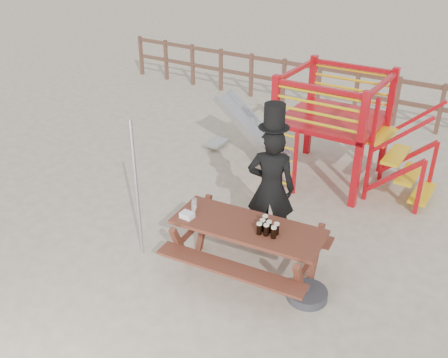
# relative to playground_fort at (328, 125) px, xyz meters

# --- Properties ---
(ground) EXTENTS (60.00, 60.00, 0.00)m
(ground) POSITION_rel_playground_fort_xyz_m (-0.12, -3.58, -1.07)
(ground) COLOR #C6B49A
(ground) RESTS_ON ground
(back_fence) EXTENTS (15.09, 0.09, 1.20)m
(back_fence) POSITION_rel_playground_fort_xyz_m (-0.12, 3.42, -0.34)
(back_fence) COLOR brown
(back_fence) RESTS_ON ground
(playground_fort) EXTENTS (4.71, 1.84, 2.10)m
(playground_fort) POSITION_rel_playground_fort_xyz_m (0.00, 0.00, 0.00)
(playground_fort) COLOR #B00B13
(playground_fort) RESTS_ON ground
(picnic_table) EXTENTS (2.22, 1.65, 0.81)m
(picnic_table) POSITION_rel_playground_fort_xyz_m (0.26, -3.38, -0.56)
(picnic_table) COLOR brown
(picnic_table) RESTS_ON ground
(man_with_hat) EXTENTS (0.83, 0.70, 2.29)m
(man_with_hat) POSITION_rel_playground_fort_xyz_m (0.17, -2.57, -0.05)
(man_with_hat) COLOR black
(man_with_hat) RESTS_ON ground
(metal_pole) EXTENTS (0.05, 0.05, 2.16)m
(metal_pole) POSITION_rel_playground_fort_xyz_m (-1.31, -3.83, 0.01)
(metal_pole) COLOR #B2B2B7
(metal_pole) RESTS_ON ground
(parasol_base) EXTENTS (0.54, 0.54, 0.23)m
(parasol_base) POSITION_rel_playground_fort_xyz_m (1.21, -3.41, -1.01)
(parasol_base) COLOR #333338
(parasol_base) RESTS_ON ground
(paper_bag) EXTENTS (0.18, 0.14, 0.08)m
(paper_bag) POSITION_rel_playground_fort_xyz_m (-0.55, -3.67, -0.23)
(paper_bag) COLOR white
(paper_bag) RESTS_ON picnic_table
(stout_pints) EXTENTS (0.30, 0.28, 0.17)m
(stout_pints) POSITION_rel_playground_fort_xyz_m (0.56, -3.39, -0.18)
(stout_pints) COLOR black
(stout_pints) RESTS_ON picnic_table
(empty_glasses) EXTENTS (0.10, 0.14, 0.15)m
(empty_glasses) POSITION_rel_playground_fort_xyz_m (-0.60, -3.44, -0.20)
(empty_glasses) COLOR silver
(empty_glasses) RESTS_ON picnic_table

